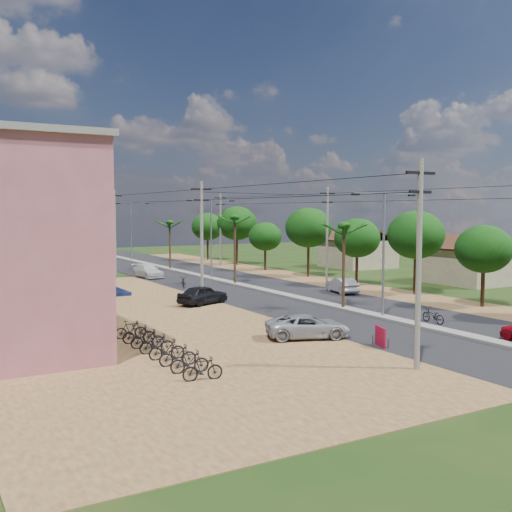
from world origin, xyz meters
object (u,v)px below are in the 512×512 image
(car_silver_mid, at_px, (342,286))
(parked_scooter_row, at_px, (162,347))
(car_white_far, at_px, (148,271))
(car_parked_silver, at_px, (308,327))
(moto_rider_east, at_px, (433,316))
(car_parked_dark, at_px, (203,295))
(roadside_sign, at_px, (380,337))

(car_silver_mid, height_order, parked_scooter_row, car_silver_mid)
(car_white_far, bearing_deg, car_parked_silver, -101.09)
(car_silver_mid, distance_m, moto_rider_east, 13.87)
(moto_rider_east, bearing_deg, car_silver_mid, -101.32)
(car_white_far, bearing_deg, car_parked_dark, -104.25)
(car_parked_dark, relative_size, roadside_sign, 3.42)
(car_silver_mid, xyz_separation_m, car_parked_dark, (-12.50, 0.25, 0.06))
(car_white_far, bearing_deg, roadside_sign, -97.44)
(car_parked_dark, height_order, roadside_sign, car_parked_dark)
(car_silver_mid, relative_size, parked_scooter_row, 0.39)
(car_white_far, xyz_separation_m, parked_scooter_row, (-10.73, -31.96, -0.15))
(car_parked_dark, distance_m, moto_rider_east, 16.31)
(car_parked_silver, height_order, car_parked_dark, car_parked_dark)
(car_silver_mid, bearing_deg, car_parked_dark, 11.06)
(car_white_far, distance_m, car_parked_silver, 32.11)
(car_parked_dark, bearing_deg, car_silver_mid, -112.42)
(car_silver_mid, height_order, roadside_sign, car_silver_mid)
(car_white_far, relative_size, car_parked_dark, 1.10)
(car_white_far, distance_m, roadside_sign, 35.48)
(car_silver_mid, distance_m, car_white_far, 21.41)
(car_parked_silver, distance_m, moto_rider_east, 8.94)
(parked_scooter_row, bearing_deg, roadside_sign, -19.00)
(car_white_far, xyz_separation_m, car_parked_dark, (-2.50, -18.69, 0.04))
(car_parked_silver, height_order, moto_rider_east, car_parked_silver)
(car_silver_mid, distance_m, parked_scooter_row, 24.48)
(roadside_sign, bearing_deg, moto_rider_east, 43.44)
(car_parked_silver, bearing_deg, car_silver_mid, -22.46)
(car_white_far, bearing_deg, parked_scooter_row, -115.19)
(car_silver_mid, height_order, moto_rider_east, car_silver_mid)
(parked_scooter_row, bearing_deg, car_parked_dark, 58.19)
(parked_scooter_row, bearing_deg, moto_rider_east, -1.26)
(car_parked_silver, distance_m, roadside_sign, 4.00)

